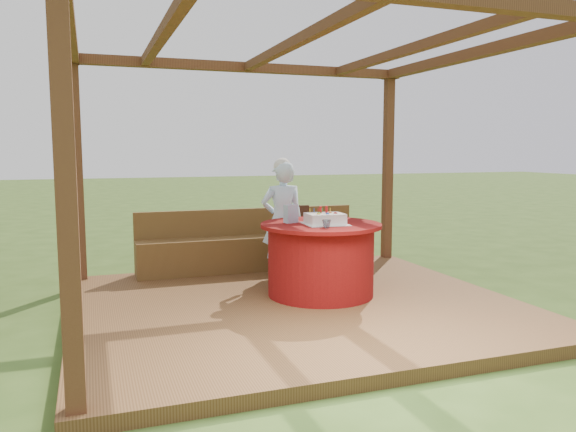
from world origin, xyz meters
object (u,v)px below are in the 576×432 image
(chair, at_px, (295,237))
(drinking_glass, at_px, (326,224))
(elderly_woman, at_px, (282,219))
(bench, at_px, (251,250))
(gift_bag, at_px, (291,214))
(birthday_cake, at_px, (325,219))
(table, at_px, (321,259))

(chair, bearing_deg, drinking_glass, -96.69)
(elderly_woman, height_order, drinking_glass, elderly_woman)
(bench, bearing_deg, gift_bag, -87.35)
(bench, bearing_deg, birthday_cake, -76.99)
(table, xyz_separation_m, gift_bag, (-0.29, 0.16, 0.49))
(gift_bag, xyz_separation_m, drinking_glass, (0.21, -0.50, -0.06))
(elderly_woman, bearing_deg, gift_bag, -101.66)
(bench, relative_size, birthday_cake, 6.37)
(table, distance_m, drinking_glass, 0.56)
(drinking_glass, bearing_deg, gift_bag, 112.47)
(table, xyz_separation_m, chair, (0.08, 1.04, 0.08))
(birthday_cake, distance_m, gift_bag, 0.38)
(drinking_glass, bearing_deg, table, 76.21)
(drinking_glass, bearing_deg, chair, 83.31)
(gift_bag, distance_m, drinking_glass, 0.54)
(elderly_woman, height_order, gift_bag, elderly_woman)
(bench, height_order, birthday_cake, birthday_cake)
(bench, distance_m, chair, 0.70)
(elderly_woman, xyz_separation_m, birthday_cake, (0.16, -0.96, 0.11))
(chair, height_order, elderly_woman, elderly_woman)
(elderly_woman, bearing_deg, drinking_glass, -87.37)
(bench, xyz_separation_m, drinking_glass, (0.27, -1.88, 0.57))
(chair, bearing_deg, table, -94.27)
(chair, distance_m, drinking_glass, 1.43)
(bench, bearing_deg, chair, -49.22)
(chair, xyz_separation_m, gift_bag, (-0.37, -0.88, 0.41))
(elderly_woman, relative_size, birthday_cake, 3.16)
(chair, relative_size, gift_bag, 4.42)
(chair, distance_m, gift_bag, 1.04)
(table, distance_m, gift_bag, 0.59)
(table, relative_size, gift_bag, 6.62)
(bench, height_order, table, bench)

